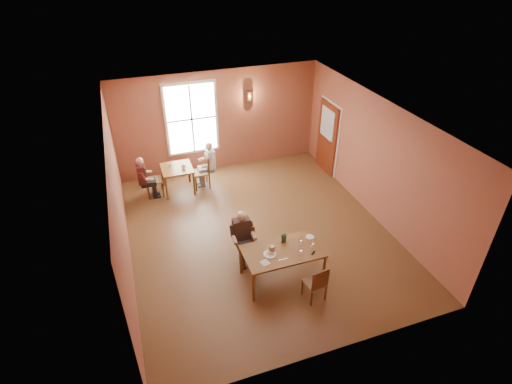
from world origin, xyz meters
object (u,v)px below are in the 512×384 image
object	(u,v)px
diner_main	(249,242)
chair_diner_white	(201,172)
main_table	(282,264)
second_table	(178,179)
diner_maroon	(152,176)
chair_diner_main	(249,248)
diner_white	(201,167)
chair_empty	(315,282)
chair_diner_maroon	(154,180)

from	to	relation	value
diner_main	chair_diner_white	world-z (taller)	diner_main
main_table	second_table	world-z (taller)	main_table
diner_main	diner_maroon	bearing A→B (deg)	-65.32
main_table	chair_diner_main	xyz separation A→B (m)	(-0.50, 0.65, 0.05)
second_table	diner_white	bearing A→B (deg)	0.00
chair_empty	main_table	bearing A→B (deg)	111.68
diner_white	diner_maroon	distance (m)	1.36
second_table	chair_diner_white	xyz separation A→B (m)	(0.65, 0.00, 0.12)
chair_empty	diner_white	distance (m)	4.96
second_table	diner_maroon	bearing A→B (deg)	180.00
chair_empty	chair_diner_white	distance (m)	4.97
main_table	chair_diner_white	size ratio (longest dim) A/B	1.65
main_table	second_table	xyz separation A→B (m)	(-1.43, 4.12, -0.01)
chair_diner_main	chair_diner_maroon	distance (m)	3.81
second_table	chair_diner_white	bearing A→B (deg)	0.00
chair_diner_main	chair_empty	bearing A→B (deg)	123.53
main_table	diner_white	xyz separation A→B (m)	(-0.75, 4.12, 0.25)
chair_diner_white	chair_diner_maroon	size ratio (longest dim) A/B	1.00
main_table	second_table	distance (m)	4.36
diner_main	chair_diner_white	xyz separation A→B (m)	(-0.28, 3.50, -0.12)
diner_main	second_table	distance (m)	3.63
main_table	chair_diner_maroon	distance (m)	4.62
chair_empty	chair_diner_maroon	size ratio (longest dim) A/B	0.86
second_table	diner_white	xyz separation A→B (m)	(0.68, 0.00, 0.26)
chair_diner_maroon	diner_maroon	world-z (taller)	diner_maroon
chair_empty	chair_diner_maroon	distance (m)	5.42
chair_diner_main	diner_maroon	bearing A→B (deg)	-65.13
diner_white	diner_maroon	xyz separation A→B (m)	(-1.36, 0.00, -0.03)
chair_diner_main	second_table	bearing A→B (deg)	-75.03
main_table	chair_diner_white	bearing A→B (deg)	100.69
second_table	chair_diner_maroon	distance (m)	0.66
chair_diner_maroon	chair_diner_white	bearing A→B (deg)	90.00
diner_main	chair_diner_maroon	bearing A→B (deg)	-65.73
main_table	chair_empty	xyz separation A→B (m)	(0.40, -0.70, 0.04)
chair_diner_main	diner_white	bearing A→B (deg)	-85.91
diner_white	chair_diner_maroon	bearing A→B (deg)	90.00
diner_white	second_table	bearing A→B (deg)	90.00
main_table	diner_main	size ratio (longest dim) A/B	1.32
main_table	chair_diner_main	world-z (taller)	chair_diner_main
diner_white	chair_diner_maroon	xyz separation A→B (m)	(-1.33, 0.00, -0.15)
chair_diner_main	diner_maroon	distance (m)	3.83
chair_diner_white	diner_white	distance (m)	0.15
chair_diner_main	second_table	size ratio (longest dim) A/B	1.01
diner_maroon	chair_empty	bearing A→B (deg)	27.44
second_table	diner_white	world-z (taller)	diner_white
chair_empty	second_table	world-z (taller)	chair_empty
chair_diner_white	diner_maroon	bearing A→B (deg)	90.00
chair_diner_main	chair_diner_white	xyz separation A→B (m)	(-0.28, 3.47, 0.06)
chair_diner_main	diner_main	bearing A→B (deg)	90.00
diner_white	chair_diner_main	bearing A→B (deg)	-175.91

